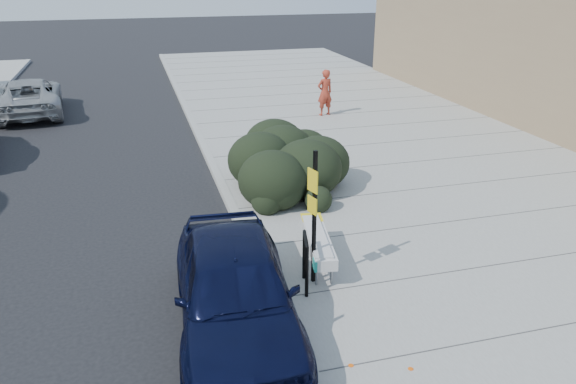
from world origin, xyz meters
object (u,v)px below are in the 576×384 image
Objects in this scene: sedan_navy at (235,289)px; pedestrian at (325,93)px; bench at (318,241)px; suv_silver at (29,97)px; bike_rack at (306,257)px; sign_post at (314,210)px.

sedan_navy is 13.81m from pedestrian.
bench is 0.41× the size of suv_silver.
suv_silver is at bearing 125.77° from bike_rack.
bench is 1.19× the size of pedestrian.
bike_rack is 0.40× the size of sign_post.
suv_silver is (-6.60, 15.60, -0.04)m from bike_rack.
pedestrian is at bearing 69.63° from sedan_navy.
bike_rack is at bearing 33.04° from sedan_navy.
sedan_navy is at bearing -166.41° from sign_post.
bench is 0.45× the size of sedan_navy.
sign_post is (-0.30, -0.62, 0.94)m from bench.
sedan_navy reaches higher than bike_rack.
sedan_navy reaches higher than bench.
sign_post is 1.43× the size of pedestrian.
sign_post is at bearing 57.76° from pedestrian.
bench is at bearing 70.59° from bike_rack.
pedestrian is (4.43, 11.76, 0.28)m from bike_rack.
sedan_navy is 0.90× the size of suv_silver.
suv_silver is at bearing 97.57° from sign_post.
pedestrian is at bearing 53.76° from sign_post.
bike_rack is 12.57m from pedestrian.
bench is 1.16m from sign_post.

